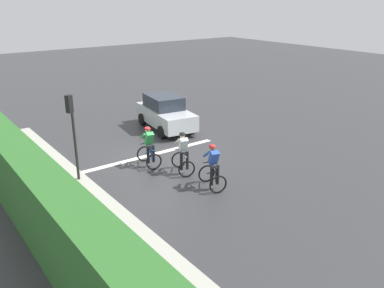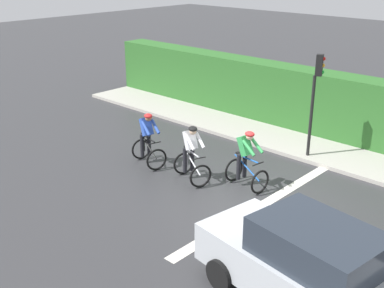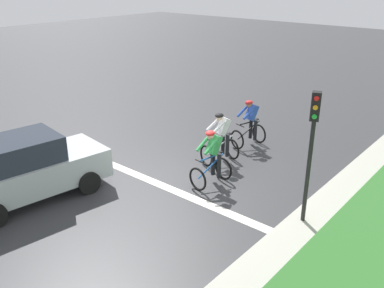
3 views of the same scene
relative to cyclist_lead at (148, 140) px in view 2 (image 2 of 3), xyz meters
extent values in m
plane|color=#333335|center=(0.31, -3.74, -0.80)|extent=(80.00, 80.00, 0.00)
cube|color=#ADA89E|center=(4.80, -1.74, -0.74)|extent=(2.80, 18.69, 0.12)
cube|color=gray|center=(5.70, -1.74, -0.57)|extent=(0.44, 18.69, 0.45)
cube|color=#2D6628|center=(6.00, -1.74, 0.35)|extent=(1.10, 18.69, 2.29)
cube|color=silver|center=(0.31, -4.16, -0.79)|extent=(7.00, 0.30, 0.01)
torus|color=black|center=(-0.14, -0.53, -0.46)|extent=(0.67, 0.23, 0.68)
torus|color=black|center=(0.12, 0.45, -0.46)|extent=(0.67, 0.23, 0.68)
cylinder|color=black|center=(-0.01, -0.04, -0.21)|extent=(0.30, 0.97, 0.51)
cylinder|color=black|center=(0.07, 0.26, -0.18)|extent=(0.04, 0.04, 0.55)
cylinder|color=black|center=(-0.02, -0.09, 0.07)|extent=(0.23, 0.70, 0.04)
cube|color=black|center=(0.07, 0.26, 0.11)|extent=(0.15, 0.24, 0.04)
cylinder|color=black|center=(-0.12, -0.43, 0.04)|extent=(0.41, 0.14, 0.03)
cube|color=#2D51B7|center=(0.02, 0.06, 0.41)|extent=(0.40, 0.47, 0.57)
sphere|color=#9E7051|center=(-0.02, -0.09, 0.72)|extent=(0.20, 0.20, 0.20)
ellipsoid|color=red|center=(-0.02, -0.09, 0.79)|extent=(0.30, 0.33, 0.14)
cylinder|color=black|center=(0.16, 0.13, -0.23)|extent=(0.12, 0.12, 0.74)
cylinder|color=black|center=(-0.07, 0.19, -0.23)|extent=(0.12, 0.12, 0.74)
cylinder|color=#2D51B7|center=(0.10, -0.26, 0.47)|extent=(0.21, 0.48, 0.37)
cylinder|color=#2D51B7|center=(-0.21, -0.17, 0.47)|extent=(0.21, 0.48, 0.37)
torus|color=black|center=(-0.11, -2.28, -0.46)|extent=(0.66, 0.28, 0.68)
torus|color=black|center=(0.22, -1.32, -0.46)|extent=(0.66, 0.28, 0.68)
cylinder|color=silver|center=(0.06, -1.80, -0.21)|extent=(0.36, 0.95, 0.51)
cylinder|color=silver|center=(0.15, -1.51, -0.18)|extent=(0.04, 0.04, 0.55)
cylinder|color=silver|center=(0.04, -1.85, 0.07)|extent=(0.27, 0.69, 0.04)
cube|color=black|center=(0.15, -1.51, 0.11)|extent=(0.17, 0.24, 0.04)
cylinder|color=black|center=(-0.08, -2.19, 0.04)|extent=(0.41, 0.17, 0.03)
cube|color=white|center=(0.09, -1.70, 0.41)|extent=(0.42, 0.48, 0.57)
sphere|color=beige|center=(0.04, -1.85, 0.72)|extent=(0.20, 0.20, 0.20)
ellipsoid|color=black|center=(0.04, -1.85, 0.79)|extent=(0.32, 0.34, 0.14)
cylinder|color=black|center=(0.24, -1.64, -0.23)|extent=(0.12, 0.12, 0.74)
cylinder|color=black|center=(0.01, -1.57, -0.23)|extent=(0.12, 0.12, 0.74)
cylinder|color=white|center=(0.15, -2.02, 0.47)|extent=(0.24, 0.48, 0.37)
cylinder|color=white|center=(-0.16, -1.92, 0.47)|extent=(0.24, 0.48, 0.37)
torus|color=black|center=(0.71, -3.70, -0.46)|extent=(0.68, 0.15, 0.68)
torus|color=black|center=(0.85, -2.69, -0.46)|extent=(0.68, 0.15, 0.68)
cylinder|color=#1E59B2|center=(0.78, -3.20, -0.21)|extent=(0.18, 0.98, 0.51)
cylinder|color=#1E59B2|center=(0.82, -2.89, -0.18)|extent=(0.04, 0.04, 0.55)
cylinder|color=#1E59B2|center=(0.77, -3.25, 0.07)|extent=(0.14, 0.71, 0.04)
cube|color=black|center=(0.82, -2.89, 0.11)|extent=(0.13, 0.23, 0.04)
cylinder|color=black|center=(0.72, -3.60, 0.04)|extent=(0.42, 0.09, 0.03)
cube|color=green|center=(0.79, -3.10, 0.41)|extent=(0.35, 0.45, 0.57)
sphere|color=beige|center=(0.77, -3.25, 0.72)|extent=(0.20, 0.20, 0.20)
ellipsoid|color=red|center=(0.77, -3.25, 0.79)|extent=(0.28, 0.31, 0.14)
cylinder|color=black|center=(0.93, -3.01, -0.23)|extent=(0.12, 0.12, 0.74)
cylinder|color=black|center=(0.69, -2.98, -0.23)|extent=(0.12, 0.12, 0.74)
cylinder|color=green|center=(0.91, -3.40, 0.47)|extent=(0.16, 0.49, 0.37)
cylinder|color=green|center=(0.60, -3.36, 0.47)|extent=(0.16, 0.49, 0.37)
cube|color=#B7BCC1|center=(-2.48, -6.90, -0.10)|extent=(2.25, 4.30, 0.80)
cube|color=#262D38|center=(-2.51, -7.15, 0.63)|extent=(1.78, 2.32, 0.66)
cylinder|color=black|center=(-3.13, -5.53, -0.48)|extent=(0.31, 0.66, 0.64)
cylinder|color=black|center=(-1.48, -5.76, -0.48)|extent=(0.31, 0.66, 0.64)
cube|color=#EAEACC|center=(-2.70, -4.84, 0.00)|extent=(0.29, 0.12, 0.16)
cube|color=#EAEACC|center=(-1.69, -4.99, 0.00)|extent=(0.29, 0.12, 0.16)
cylinder|color=black|center=(3.75, -3.39, 0.55)|extent=(0.10, 0.10, 2.70)
cube|color=black|center=(3.79, -3.48, 2.22)|extent=(0.26, 0.26, 0.64)
sphere|color=red|center=(3.83, -3.59, 2.42)|extent=(0.11, 0.11, 0.11)
sphere|color=orange|center=(3.83, -3.59, 2.22)|extent=(0.11, 0.11, 0.11)
sphere|color=green|center=(3.83, -3.59, 2.02)|extent=(0.11, 0.11, 0.11)
camera|label=1|loc=(8.64, 10.40, 5.83)|focal=38.09mm
camera|label=2|loc=(-9.19, -10.43, 5.24)|focal=45.35mm
camera|label=3|loc=(7.34, -11.80, 4.90)|focal=39.43mm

